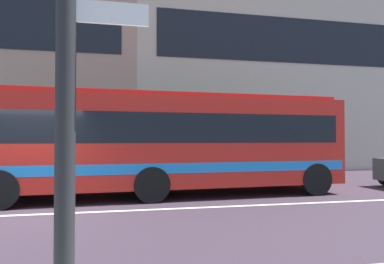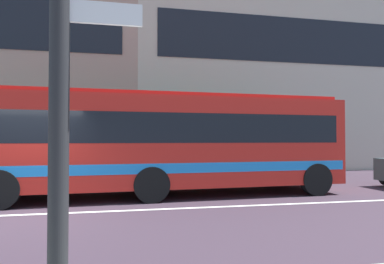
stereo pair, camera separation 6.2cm
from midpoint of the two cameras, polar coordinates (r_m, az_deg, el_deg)
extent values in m
plane|color=#3B2C37|center=(8.93, -26.94, -12.40)|extent=(160.00, 160.00, 0.00)
cube|color=silver|center=(8.93, -26.94, -12.38)|extent=(60.00, 0.16, 0.01)
cube|color=#297030|center=(14.49, -27.42, -5.98)|extent=(22.92, 1.10, 1.04)
cube|color=beige|center=(25.45, 19.00, 8.85)|extent=(24.27, 9.26, 12.38)
cube|color=black|center=(21.88, 25.36, 13.23)|extent=(22.33, 0.04, 2.48)
cube|color=red|center=(10.63, -4.17, -1.65)|extent=(11.02, 3.00, 2.65)
cube|color=black|center=(10.64, -4.17, 0.50)|extent=(10.37, 2.99, 0.85)
cube|color=blue|center=(10.66, -4.18, -5.57)|extent=(10.80, 3.01, 0.28)
cube|color=red|center=(10.71, -4.16, 5.78)|extent=(10.56, 2.58, 0.12)
cube|color=black|center=(12.78, 20.76, 0.28)|extent=(0.12, 2.11, 0.93)
cylinder|color=black|center=(13.28, 14.33, -6.61)|extent=(1.01, 0.32, 1.00)
cylinder|color=black|center=(11.32, 19.98, -7.51)|extent=(1.01, 0.32, 1.00)
cylinder|color=black|center=(11.75, -8.41, -7.34)|extent=(1.01, 0.32, 1.00)
cylinder|color=black|center=(9.47, -6.98, -8.82)|extent=(1.01, 0.32, 1.00)
cylinder|color=black|center=(11.98, -26.90, -7.10)|extent=(1.01, 0.32, 1.00)
cylinder|color=black|center=(2.58, -21.18, 8.45)|extent=(0.14, 0.14, 4.05)
cube|color=silver|center=(2.67, -14.37, 18.86)|extent=(0.56, 0.03, 0.16)
camera|label=1|loc=(0.03, -90.17, 0.00)|focal=31.62mm
camera|label=2|loc=(0.03, 89.83, 0.00)|focal=31.62mm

